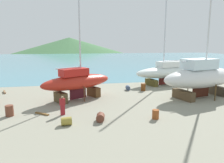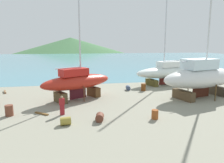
{
  "view_description": "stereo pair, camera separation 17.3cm",
  "coord_description": "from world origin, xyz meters",
  "px_view_note": "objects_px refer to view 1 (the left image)",
  "views": [
    {
      "loc": [
        -2.14,
        -25.25,
        6.05
      ],
      "look_at": [
        2.47,
        -1.3,
        1.64
      ],
      "focal_mm": 33.88,
      "sensor_mm": 36.0,
      "label": 1
    },
    {
      "loc": [
        -1.97,
        -25.28,
        6.05
      ],
      "look_at": [
        2.47,
        -1.3,
        1.64
      ],
      "focal_mm": 33.88,
      "sensor_mm": 36.0,
      "label": 2
    }
  ],
  "objects_px": {
    "sailboat_small_center": "(166,71)",
    "sailboat_mid_port": "(201,77)",
    "barrel_tipped_left": "(9,111)",
    "barrel_tar_black": "(143,87)",
    "barrel_tipped_right": "(100,117)",
    "sailboat_far_slipway": "(77,82)",
    "worker": "(63,105)",
    "barrel_ochre": "(128,88)",
    "barrel_rust_mid": "(156,114)",
    "barrel_tipped_center": "(66,121)"
  },
  "relations": [
    {
      "from": "barrel_tipped_left",
      "to": "barrel_tipped_right",
      "type": "distance_m",
      "value": 7.83
    },
    {
      "from": "sailboat_small_center",
      "to": "barrel_tar_black",
      "type": "relative_size",
      "value": 17.23
    },
    {
      "from": "sailboat_mid_port",
      "to": "barrel_tipped_center",
      "type": "bearing_deg",
      "value": -173.39
    },
    {
      "from": "barrel_rust_mid",
      "to": "barrel_tipped_right",
      "type": "distance_m",
      "value": 4.48
    },
    {
      "from": "barrel_rust_mid",
      "to": "barrel_tipped_right",
      "type": "bearing_deg",
      "value": 176.16
    },
    {
      "from": "sailboat_far_slipway",
      "to": "barrel_ochre",
      "type": "height_order",
      "value": "sailboat_far_slipway"
    },
    {
      "from": "worker",
      "to": "barrel_tipped_right",
      "type": "xyz_separation_m",
      "value": [
        2.96,
        -2.1,
        -0.54
      ]
    },
    {
      "from": "barrel_tar_black",
      "to": "barrel_tipped_center",
      "type": "relative_size",
      "value": 1.24
    },
    {
      "from": "sailboat_far_slipway",
      "to": "barrel_tipped_center",
      "type": "height_order",
      "value": "sailboat_far_slipway"
    },
    {
      "from": "sailboat_far_slipway",
      "to": "barrel_tipped_center",
      "type": "relative_size",
      "value": 17.87
    },
    {
      "from": "sailboat_mid_port",
      "to": "worker",
      "type": "xyz_separation_m",
      "value": [
        -15.22,
        -3.36,
        -1.49
      ]
    },
    {
      "from": "sailboat_small_center",
      "to": "sailboat_mid_port",
      "type": "bearing_deg",
      "value": 80.54
    },
    {
      "from": "sailboat_far_slipway",
      "to": "barrel_tipped_right",
      "type": "distance_m",
      "value": 7.45
    },
    {
      "from": "barrel_tar_black",
      "to": "barrel_tipped_right",
      "type": "bearing_deg",
      "value": -125.34
    },
    {
      "from": "barrel_tipped_left",
      "to": "sailboat_small_center",
      "type": "bearing_deg",
      "value": 29.26
    },
    {
      "from": "barrel_tar_black",
      "to": "barrel_tipped_left",
      "type": "xyz_separation_m",
      "value": [
        -14.29,
        -7.11,
        -0.01
      ]
    },
    {
      "from": "worker",
      "to": "barrel_tipped_center",
      "type": "xyz_separation_m",
      "value": [
        0.35,
        -2.41,
        -0.55
      ]
    },
    {
      "from": "sailboat_far_slipway",
      "to": "barrel_tar_black",
      "type": "distance_m",
      "value": 8.99
    },
    {
      "from": "barrel_tipped_left",
      "to": "barrel_tipped_center",
      "type": "bearing_deg",
      "value": -32.02
    },
    {
      "from": "sailboat_far_slipway",
      "to": "sailboat_small_center",
      "type": "xyz_separation_m",
      "value": [
        13.27,
        6.26,
        -0.04
      ]
    },
    {
      "from": "worker",
      "to": "barrel_ochre",
      "type": "bearing_deg",
      "value": 105.6
    },
    {
      "from": "barrel_tar_black",
      "to": "worker",
      "type": "bearing_deg",
      "value": -142.22
    },
    {
      "from": "barrel_rust_mid",
      "to": "barrel_ochre",
      "type": "relative_size",
      "value": 0.91
    },
    {
      "from": "sailboat_far_slipway",
      "to": "barrel_rust_mid",
      "type": "relative_size",
      "value": 17.93
    },
    {
      "from": "sailboat_far_slipway",
      "to": "barrel_tipped_left",
      "type": "distance_m",
      "value": 7.48
    },
    {
      "from": "sailboat_far_slipway",
      "to": "barrel_ochre",
      "type": "xyz_separation_m",
      "value": [
        6.63,
        3.47,
        -1.68
      ]
    },
    {
      "from": "sailboat_far_slipway",
      "to": "worker",
      "type": "relative_size",
      "value": 8.16
    },
    {
      "from": "barrel_ochre",
      "to": "barrel_tipped_center",
      "type": "distance_m",
      "value": 13.34
    },
    {
      "from": "sailboat_small_center",
      "to": "barrel_ochre",
      "type": "height_order",
      "value": "sailboat_small_center"
    },
    {
      "from": "barrel_tipped_left",
      "to": "barrel_ochre",
      "type": "height_order",
      "value": "barrel_tipped_left"
    },
    {
      "from": "sailboat_mid_port",
      "to": "barrel_ochre",
      "type": "relative_size",
      "value": 21.03
    },
    {
      "from": "sailboat_mid_port",
      "to": "barrel_rust_mid",
      "type": "height_order",
      "value": "sailboat_mid_port"
    },
    {
      "from": "sailboat_far_slipway",
      "to": "worker",
      "type": "height_order",
      "value": "sailboat_far_slipway"
    },
    {
      "from": "barrel_tipped_center",
      "to": "barrel_tipped_right",
      "type": "xyz_separation_m",
      "value": [
        2.62,
        0.31,
        0.01
      ]
    },
    {
      "from": "worker",
      "to": "barrel_tipped_right",
      "type": "height_order",
      "value": "worker"
    },
    {
      "from": "barrel_tar_black",
      "to": "barrel_tipped_left",
      "type": "height_order",
      "value": "barrel_tar_black"
    },
    {
      "from": "worker",
      "to": "barrel_tipped_center",
      "type": "relative_size",
      "value": 2.19
    },
    {
      "from": "worker",
      "to": "barrel_rust_mid",
      "type": "relative_size",
      "value": 2.2
    },
    {
      "from": "sailboat_mid_port",
      "to": "barrel_ochre",
      "type": "height_order",
      "value": "sailboat_mid_port"
    },
    {
      "from": "worker",
      "to": "barrel_tar_black",
      "type": "bearing_deg",
      "value": 96.99
    },
    {
      "from": "barrel_ochre",
      "to": "barrel_tipped_right",
      "type": "distance_m",
      "value": 11.73
    },
    {
      "from": "barrel_tipped_left",
      "to": "barrel_rust_mid",
      "type": "xyz_separation_m",
      "value": [
        11.84,
        -2.96,
        -0.08
      ]
    },
    {
      "from": "worker",
      "to": "barrel_ochre",
      "type": "xyz_separation_m",
      "value": [
        8.06,
        8.47,
        -0.57
      ]
    },
    {
      "from": "worker",
      "to": "barrel_tar_black",
      "type": "xyz_separation_m",
      "value": [
        9.89,
        7.66,
        -0.39
      ]
    },
    {
      "from": "barrel_tipped_left",
      "to": "barrel_ochre",
      "type": "xyz_separation_m",
      "value": [
        12.46,
        7.91,
        -0.17
      ]
    },
    {
      "from": "sailboat_far_slipway",
      "to": "barrel_tipped_left",
      "type": "bearing_deg",
      "value": -172.25
    },
    {
      "from": "sailboat_small_center",
      "to": "barrel_tipped_left",
      "type": "relative_size",
      "value": 17.54
    },
    {
      "from": "worker",
      "to": "barrel_tipped_right",
      "type": "bearing_deg",
      "value": 23.9
    },
    {
      "from": "barrel_tipped_left",
      "to": "worker",
      "type": "bearing_deg",
      "value": -7.2
    },
    {
      "from": "sailboat_mid_port",
      "to": "barrel_tar_black",
      "type": "distance_m",
      "value": 7.11
    }
  ]
}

